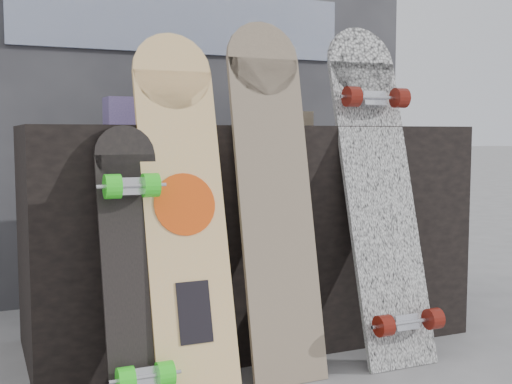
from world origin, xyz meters
name	(u,v)px	position (x,y,z in m)	size (l,w,h in m)	color
ground	(310,382)	(0.00, 0.00, 0.00)	(60.00, 60.00, 0.00)	slate
vendor_table	(247,233)	(0.00, 0.50, 0.40)	(1.60, 0.60, 0.80)	black
booth	(180,66)	(0.00, 1.35, 1.10)	(2.40, 0.22, 2.20)	#313035
merch_box_purple	(131,112)	(-0.42, 0.56, 0.85)	(0.18, 0.12, 0.10)	navy
merch_box_small	(365,111)	(0.46, 0.41, 0.86)	(0.14, 0.14, 0.12)	navy
merch_box_flat	(283,119)	(0.18, 0.57, 0.83)	(0.22, 0.10, 0.06)	#D1B78C
longboard_geisha	(184,200)	(-0.36, 0.14, 0.58)	(0.25, 0.31, 1.09)	beige
longboard_celtic	(274,186)	(-0.06, 0.14, 0.61)	(0.25, 0.27, 1.14)	#CCAE8B
longboard_cascadia	(379,184)	(0.35, 0.14, 0.60)	(0.27, 0.39, 1.16)	white
skateboard_dark	(134,263)	(-0.53, 0.08, 0.41)	(0.18, 0.28, 0.80)	black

